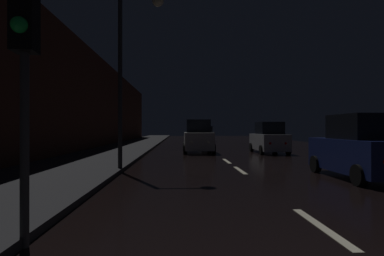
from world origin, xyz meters
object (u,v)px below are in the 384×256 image
Objects in this scene: car_distant_taillights at (206,134)px; car_parked_right_far at (269,139)px; car_approaching_headlights at (198,137)px; traffic_light_near_left at (24,6)px; car_parked_right_near at (360,149)px; streetlamp_overhead at (133,53)px.

car_parked_right_far is (2.51, -19.25, 0.06)m from car_distant_taillights.
traffic_light_near_left is at bearing -11.10° from car_approaching_headlights.
car_parked_right_near reaches higher than car_distant_taillights.
streetlamp_overhead is at bearing 139.19° from car_parked_right_far.
car_parked_right_near reaches higher than car_parked_right_far.
car_parked_right_far is at bearing 148.66° from traffic_light_near_left.
car_distant_taillights is 0.92× the size of car_parked_right_near.
streetlamp_overhead reaches higher than car_parked_right_far.
car_distant_taillights is at bearing 7.42° from car_parked_right_far.
traffic_light_near_left is at bearing 153.90° from car_parked_right_far.
traffic_light_near_left is at bearing -92.91° from streetlamp_overhead.
car_parked_right_far is 0.98× the size of car_parked_right_near.
car_parked_right_near is at bearing -175.20° from car_distant_taillights.
car_parked_right_far is at bearing -172.58° from car_distant_taillights.
streetlamp_overhead is at bearing -17.20° from car_approaching_headlights.
car_distant_taillights is (5.11, 28.06, -3.57)m from streetlamp_overhead.
car_approaching_headlights is at bearing 72.80° from streetlamp_overhead.
car_approaching_headlights is (3.35, 17.11, -2.28)m from traffic_light_near_left.
streetlamp_overhead is 1.63× the size of car_parked_right_far.
car_approaching_headlights reaches higher than car_distant_taillights.
streetlamp_overhead is 28.75m from car_distant_taillights.
traffic_light_near_left is 1.10× the size of car_parked_right_near.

